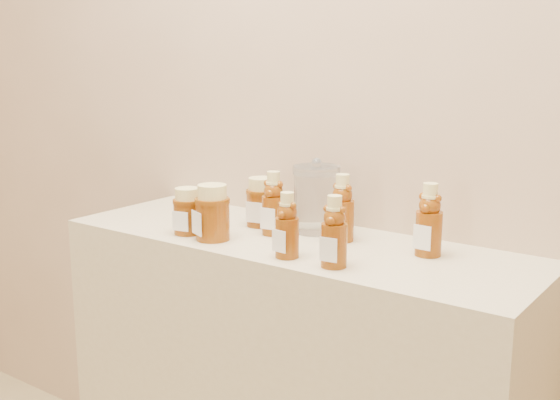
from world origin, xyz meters
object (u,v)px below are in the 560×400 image
Objects in this scene: bear_bottle_front_left at (287,221)px; honey_jar_left at (188,211)px; bear_bottle_back_left at (273,199)px; glass_canister at (316,196)px.

honey_jar_left is at bearing -178.83° from bear_bottle_front_left.
bear_bottle_back_left reaches higher than honey_jar_left.
glass_canister is (-0.07, 0.22, 0.01)m from bear_bottle_front_left.
glass_canister is at bearing 42.25° from bear_bottle_back_left.
honey_jar_left is (-0.32, 0.02, -0.03)m from bear_bottle_front_left.
bear_bottle_back_left is 0.98× the size of glass_canister.
bear_bottle_front_left is 0.23m from glass_canister.
glass_canister is (0.25, 0.20, 0.03)m from honey_jar_left.
bear_bottle_back_left is at bearing -130.26° from glass_canister.
glass_canister is (0.07, 0.08, 0.00)m from bear_bottle_back_left.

